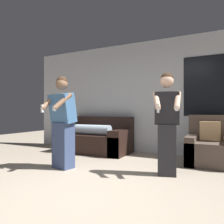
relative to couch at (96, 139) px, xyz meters
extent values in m
plane|color=tan|center=(1.26, -2.58, -0.31)|extent=(14.00, 14.00, 0.00)
cube|color=silver|center=(1.26, 0.49, 1.04)|extent=(6.80, 0.06, 2.70)
cube|color=black|center=(2.57, 0.45, 1.24)|extent=(1.10, 0.01, 1.30)
cube|color=black|center=(0.00, -0.04, -0.09)|extent=(1.71, 0.90, 0.44)
cube|color=black|center=(0.00, 0.30, 0.34)|extent=(1.71, 0.22, 0.43)
cube|color=black|center=(-0.71, -0.04, -0.02)|extent=(0.28, 0.90, 0.58)
cube|color=black|center=(0.71, -0.04, -0.02)|extent=(0.28, 0.90, 0.58)
cylinder|color=silver|center=(0.00, -0.15, 0.25)|extent=(0.94, 0.24, 0.24)
cube|color=brown|center=(2.58, -0.16, -0.09)|extent=(0.82, 0.87, 0.43)
cube|color=brown|center=(2.58, 0.17, 0.37)|extent=(0.82, 0.20, 0.49)
cube|color=brown|center=(2.26, -0.16, -0.04)|extent=(0.18, 0.87, 0.53)
cube|color=tan|center=(2.58, -0.10, 0.31)|extent=(0.36, 0.14, 0.36)
cube|color=brown|center=(-1.24, 0.23, 0.31)|extent=(0.42, 0.40, 0.04)
cylinder|color=brown|center=(-1.41, 0.06, -0.01)|extent=(0.04, 0.04, 0.61)
cylinder|color=brown|center=(-1.08, 0.06, -0.01)|extent=(0.04, 0.04, 0.61)
cylinder|color=brown|center=(-1.41, 0.39, -0.01)|extent=(0.04, 0.04, 0.61)
cylinder|color=brown|center=(-1.08, 0.39, -0.01)|extent=(0.04, 0.04, 0.61)
cube|color=beige|center=(-1.35, 0.21, 0.40)|extent=(0.10, 0.02, 0.17)
cube|color=beige|center=(-1.24, 0.23, 0.39)|extent=(0.13, 0.02, 0.15)
cube|color=beige|center=(-1.14, 0.25, 0.38)|extent=(0.16, 0.02, 0.13)
cube|color=#384770|center=(0.28, -1.57, 0.09)|extent=(0.38, 0.30, 0.80)
cube|color=#3D6693|center=(0.27, -1.60, 0.74)|extent=(0.50, 0.37, 0.54)
sphere|color=brown|center=(0.27, -1.61, 1.17)|extent=(0.21, 0.21, 0.21)
sphere|color=#3D2819|center=(0.27, -1.60, 1.20)|extent=(0.20, 0.20, 0.20)
cylinder|color=brown|center=(0.06, -1.71, 0.86)|extent=(0.08, 0.36, 0.31)
cube|color=white|center=(0.06, -1.86, 0.73)|extent=(0.04, 0.04, 0.13)
cylinder|color=brown|center=(0.43, -1.78, 0.86)|extent=(0.20, 0.36, 0.31)
cube|color=white|center=(0.38, -1.92, 0.73)|extent=(0.05, 0.04, 0.08)
cube|color=#28282D|center=(2.00, -1.19, 0.09)|extent=(0.33, 0.30, 0.79)
cube|color=black|center=(2.01, -1.19, 0.74)|extent=(0.41, 0.32, 0.52)
sphere|color=#DBAD8E|center=(2.01, -1.19, 1.16)|extent=(0.21, 0.21, 0.21)
sphere|color=#3D2819|center=(2.01, -1.18, 1.20)|extent=(0.20, 0.20, 0.20)
cylinder|color=#DBAD8E|center=(1.89, -1.37, 0.85)|extent=(0.21, 0.36, 0.30)
cube|color=white|center=(1.95, -1.51, 0.73)|extent=(0.04, 0.04, 0.13)
cylinder|color=#DBAD8E|center=(2.19, -1.30, 0.85)|extent=(0.11, 0.36, 0.30)
cube|color=white|center=(2.20, -1.45, 0.73)|extent=(0.05, 0.05, 0.08)
camera|label=1|loc=(2.77, -4.63, 0.68)|focal=35.00mm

